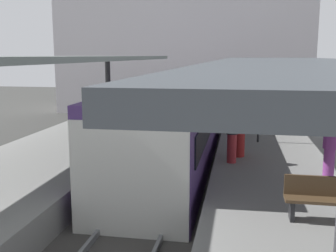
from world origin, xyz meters
The scene contains 15 objects.
ground_plane centered at (0.00, 0.00, 0.00)m, with size 80.00×80.00×0.00m, color #383835.
platform_left centered at (-3.80, 0.00, 0.50)m, with size 4.40×28.00×1.00m, color gray.
platform_right centered at (3.80, 0.00, 0.50)m, with size 4.40×28.00×1.00m, color gray.
track_ballast centered at (0.00, 0.00, 0.10)m, with size 3.20×28.00×0.20m, color #423F3D.
rail_near_side centered at (-0.72, 0.00, 0.27)m, with size 0.08×28.00×0.14m, color slate.
rail_far_side centered at (0.72, 0.00, 0.27)m, with size 0.08×28.00×0.14m, color slate.
commuter_train centered at (0.00, 5.03, 1.73)m, with size 2.78×15.01×3.10m.
canopy_left centered at (-3.80, 1.40, 4.03)m, with size 4.18×21.00×3.14m.
canopy_right centered at (3.80, 1.40, 3.93)m, with size 4.18×21.00×3.05m.
platform_bench centered at (3.93, -2.70, 1.46)m, with size 1.40×0.41×0.86m.
platform_sign centered at (3.02, 4.49, 2.62)m, with size 0.90×0.08×2.21m.
litter_bin centered at (2.29, 2.20, 1.40)m, with size 0.44×0.44×0.80m, color maroon.
passenger_near_bench centered at (2.12, 1.37, 1.86)m, with size 0.36×0.36×1.65m.
passenger_mid_platform centered at (4.65, 0.24, 1.82)m, with size 0.36×0.36×1.58m.
station_building_backdrop centered at (-1.89, 20.00, 5.50)m, with size 18.00×6.00×11.00m, color #B7B2B7.
Camera 1 is at (2.30, -10.56, 4.17)m, focal length 43.28 mm.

